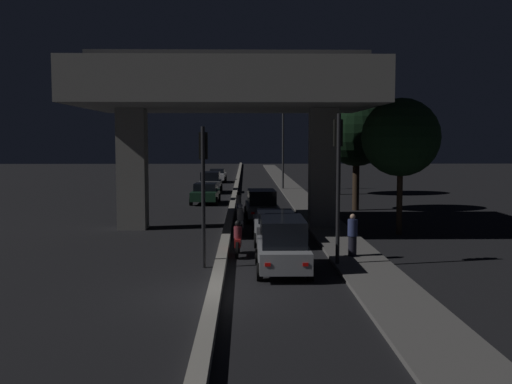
{
  "coord_description": "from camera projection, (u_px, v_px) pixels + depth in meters",
  "views": [
    {
      "loc": [
        0.89,
        -17.05,
        4.5
      ],
      "look_at": [
        1.46,
        15.41,
        1.72
      ],
      "focal_mm": 42.0,
      "sensor_mm": 36.0,
      "label": 1
    }
  ],
  "objects": [
    {
      "name": "elevated_overpass",
      "position": [
        228.0,
        93.0,
        30.19
      ],
      "size": [
        14.42,
        10.24,
        9.04
      ],
      "color": "gray",
      "rests_on": "ground_plane"
    },
    {
      "name": "roadside_tree_kerbside_mid",
      "position": [
        357.0,
        134.0,
        38.45
      ],
      "size": [
        4.21,
        4.21,
        7.07
      ],
      "color": "#2D2116",
      "rests_on": "ground_plane"
    },
    {
      "name": "median_divider",
      "position": [
        235.0,
        191.0,
        52.21
      ],
      "size": [
        0.4,
        126.0,
        0.3
      ],
      "primitive_type": "cube",
      "color": "gray",
      "rests_on": "ground_plane"
    },
    {
      "name": "traffic_light_right_of_median",
      "position": [
        338.0,
        163.0,
        21.13
      ],
      "size": [
        0.3,
        0.49,
        5.45
      ],
      "color": "black",
      "rests_on": "ground_plane"
    },
    {
      "name": "roadside_tree_kerbside_far",
      "position": [
        338.0,
        131.0,
        49.73
      ],
      "size": [
        4.72,
        4.72,
        7.72
      ],
      "color": "#2D2116",
      "rests_on": "ground_plane"
    },
    {
      "name": "street_lamp",
      "position": [
        279.0,
        141.0,
        54.36
      ],
      "size": [
        2.52,
        0.32,
        7.47
      ],
      "color": "#2D2D30",
      "rests_on": "ground_plane"
    },
    {
      "name": "motorcycle_blue_filtering_far",
      "position": [
        239.0,
        205.0,
        36.41
      ],
      "size": [
        0.33,
        1.83,
        1.43
      ],
      "rotation": [
        0.0,
        0.0,
        1.6
      ],
      "color": "black",
      "rests_on": "ground_plane"
    },
    {
      "name": "pedestrian_on_sidewalk",
      "position": [
        353.0,
        235.0,
        22.67
      ],
      "size": [
        0.37,
        0.37,
        1.61
      ],
      "color": "black",
      "rests_on": "sidewalk_right"
    },
    {
      "name": "ground_plane",
      "position": [
        215.0,
        296.0,
        17.35
      ],
      "size": [
        200.0,
        200.0,
        0.0
      ],
      "primitive_type": "plane",
      "color": "black"
    },
    {
      "name": "car_white_third_oncoming",
      "position": [
        217.0,
        175.0,
        64.91
      ],
      "size": [
        1.96,
        4.12,
        1.44
      ],
      "rotation": [
        0.0,
        0.0,
        -1.59
      ],
      "color": "silver",
      "rests_on": "ground_plane"
    },
    {
      "name": "car_silver_second",
      "position": [
        275.0,
        226.0,
        26.46
      ],
      "size": [
        2.01,
        4.37,
        1.42
      ],
      "rotation": [
        0.0,
        0.0,
        1.59
      ],
      "color": "gray",
      "rests_on": "ground_plane"
    },
    {
      "name": "car_dark_green_lead_oncoming",
      "position": [
        205.0,
        193.0,
        42.91
      ],
      "size": [
        2.06,
        3.99,
        1.45
      ],
      "rotation": [
        0.0,
        0.0,
        -1.61
      ],
      "color": "black",
      "rests_on": "ground_plane"
    },
    {
      "name": "sidewalk_right",
      "position": [
        301.0,
        199.0,
        45.33
      ],
      "size": [
        2.08,
        126.0,
        0.14
      ],
      "primitive_type": "cube",
      "color": "#5B5956",
      "rests_on": "ground_plane"
    },
    {
      "name": "motorcycle_red_filtering_near",
      "position": [
        238.0,
        241.0,
        23.39
      ],
      "size": [
        0.33,
        1.8,
        1.4
      ],
      "rotation": [
        0.0,
        0.0,
        1.53
      ],
      "color": "black",
      "rests_on": "ground_plane"
    },
    {
      "name": "motorcycle_white_filtering_mid",
      "position": [
        240.0,
        221.0,
        29.01
      ],
      "size": [
        0.34,
        1.93,
        1.47
      ],
      "rotation": [
        0.0,
        0.0,
        1.63
      ],
      "color": "black",
      "rests_on": "ground_plane"
    },
    {
      "name": "car_silver_lead",
      "position": [
        283.0,
        244.0,
        20.54
      ],
      "size": [
        1.84,
        3.96,
        1.86
      ],
      "rotation": [
        0.0,
        0.0,
        1.57
      ],
      "color": "gray",
      "rests_on": "ground_plane"
    },
    {
      "name": "roadside_tree_kerbside_near",
      "position": [
        401.0,
        138.0,
        28.46
      ],
      "size": [
        3.74,
        3.74,
        6.54
      ],
      "color": "#38281C",
      "rests_on": "ground_plane"
    },
    {
      "name": "traffic_light_left_of_median",
      "position": [
        203.0,
        172.0,
        21.08
      ],
      "size": [
        0.3,
        0.49,
        5.0
      ],
      "color": "black",
      "rests_on": "ground_plane"
    },
    {
      "name": "car_grey_second_oncoming",
      "position": [
        210.0,
        182.0,
        51.88
      ],
      "size": [
        1.97,
        4.09,
        1.82
      ],
      "rotation": [
        0.0,
        0.0,
        -1.57
      ],
      "color": "#515459",
      "rests_on": "ground_plane"
    },
    {
      "name": "car_grey_third",
      "position": [
        262.0,
        205.0,
        33.74
      ],
      "size": [
        1.99,
        4.19,
        1.74
      ],
      "rotation": [
        0.0,
        0.0,
        1.61
      ],
      "color": "#515459",
      "rests_on": "ground_plane"
    }
  ]
}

